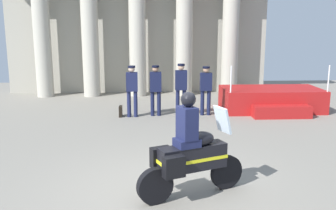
# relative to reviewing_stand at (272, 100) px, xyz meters

# --- Properties ---
(ground_plane) EXTENTS (28.00, 28.00, 0.00)m
(ground_plane) POSITION_rel_reviewing_stand_xyz_m (-4.08, -6.54, -0.39)
(ground_plane) COLOR gray
(colonnade_backdrop) EXTENTS (11.60, 1.56, 6.63)m
(colonnade_backdrop) POSITION_rel_reviewing_stand_xyz_m (-4.86, 3.83, 2.96)
(colonnade_backdrop) COLOR #A49F91
(colonnade_backdrop) RESTS_ON ground_plane
(reviewing_stand) EXTENTS (3.48, 2.33, 1.70)m
(reviewing_stand) POSITION_rel_reviewing_stand_xyz_m (0.00, 0.00, 0.00)
(reviewing_stand) COLOR #A51919
(reviewing_stand) RESTS_ON ground_plane
(officer_in_row_0) EXTENTS (0.39, 0.24, 1.71)m
(officer_in_row_0) POSITION_rel_reviewing_stand_xyz_m (-4.95, -0.71, 0.62)
(officer_in_row_0) COLOR #191E42
(officer_in_row_0) RESTS_ON ground_plane
(officer_in_row_1) EXTENTS (0.39, 0.24, 1.70)m
(officer_in_row_1) POSITION_rel_reviewing_stand_xyz_m (-4.16, -0.58, 0.62)
(officer_in_row_1) COLOR #141938
(officer_in_row_1) RESTS_ON ground_plane
(officer_in_row_2) EXTENTS (0.39, 0.24, 1.76)m
(officer_in_row_2) POSITION_rel_reviewing_stand_xyz_m (-3.32, -0.66, 0.65)
(officer_in_row_2) COLOR #141938
(officer_in_row_2) RESTS_ON ground_plane
(officer_in_row_3) EXTENTS (0.39, 0.24, 1.66)m
(officer_in_row_3) POSITION_rel_reviewing_stand_xyz_m (-2.47, -0.57, 0.59)
(officer_in_row_3) COLOR #141938
(officer_in_row_3) RESTS_ON ground_plane
(motorcycle_with_rider) EXTENTS (1.98, 1.03, 1.90)m
(motorcycle_with_rider) POSITION_rel_reviewing_stand_xyz_m (-3.69, -6.82, 0.41)
(motorcycle_with_rider) COLOR black
(motorcycle_with_rider) RESTS_ON ground_plane
(briefcase_on_ground) EXTENTS (0.10, 0.32, 0.36)m
(briefcase_on_ground) POSITION_rel_reviewing_stand_xyz_m (-5.34, -0.65, -0.21)
(briefcase_on_ground) COLOR black
(briefcase_on_ground) RESTS_ON ground_plane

